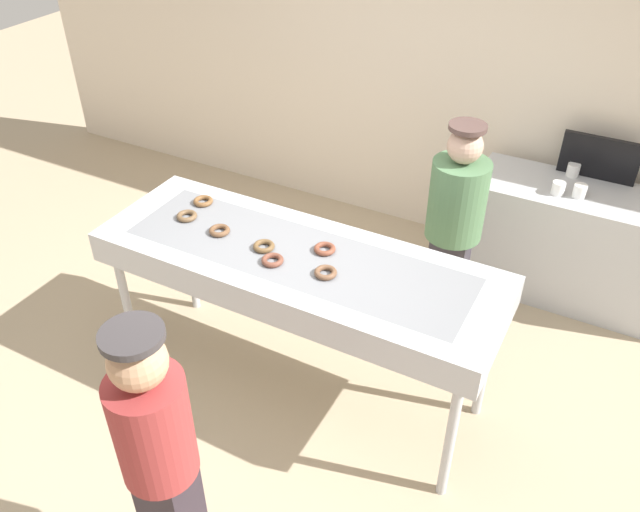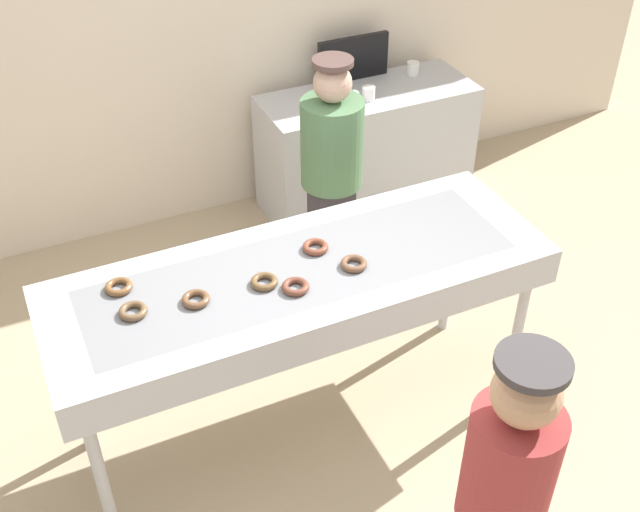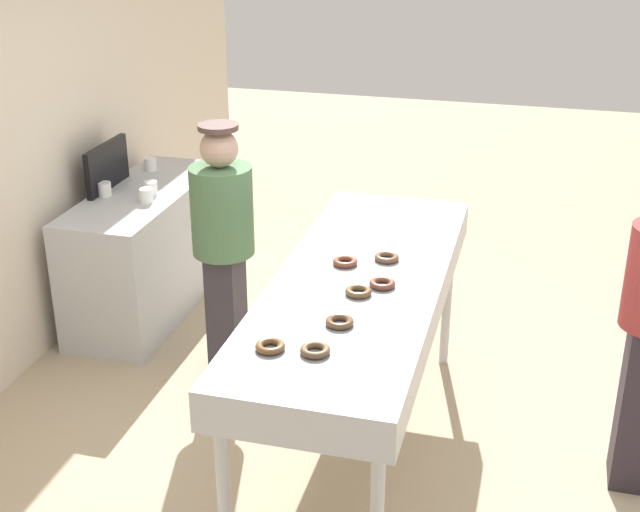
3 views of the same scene
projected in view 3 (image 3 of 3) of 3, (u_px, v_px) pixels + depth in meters
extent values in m
plane|color=tan|center=(356.00, 453.00, 4.69)|extent=(16.00, 16.00, 0.00)
cube|color=#B7BABF|center=(359.00, 294.00, 4.31)|extent=(2.35, 0.80, 0.19)
cube|color=slate|center=(359.00, 284.00, 4.29)|extent=(2.00, 0.56, 0.08)
cylinder|color=#B7BABF|center=(447.00, 301.00, 5.39)|extent=(0.06, 0.06, 0.86)
cylinder|color=#B7BABF|center=(225.00, 508.00, 3.64)|extent=(0.06, 0.06, 0.86)
cylinder|color=#B7BABF|center=(345.00, 290.00, 5.55)|extent=(0.06, 0.06, 0.86)
torus|color=brown|center=(387.00, 257.00, 4.44)|extent=(0.14, 0.14, 0.03)
torus|color=brown|center=(358.00, 291.00, 4.08)|extent=(0.13, 0.13, 0.03)
torus|color=brown|center=(340.00, 322.00, 3.81)|extent=(0.16, 0.16, 0.03)
torus|color=brown|center=(315.00, 350.00, 3.58)|extent=(0.16, 0.16, 0.03)
torus|color=brown|center=(345.00, 262.00, 4.40)|extent=(0.16, 0.16, 0.03)
torus|color=brown|center=(382.00, 284.00, 4.16)|extent=(0.17, 0.17, 0.03)
torus|color=brown|center=(270.00, 346.00, 3.61)|extent=(0.17, 0.17, 0.03)
cube|color=#332F38|center=(227.00, 314.00, 5.29)|extent=(0.24, 0.18, 0.81)
cylinder|color=#4C724C|center=(222.00, 211.00, 5.03)|extent=(0.36, 0.36, 0.52)
sphere|color=tan|center=(219.00, 148.00, 4.88)|extent=(0.22, 0.22, 0.22)
cylinder|color=#4C3834|center=(218.00, 127.00, 4.83)|extent=(0.23, 0.23, 0.03)
cube|color=#2D252D|center=(638.00, 405.00, 4.31)|extent=(0.24, 0.18, 0.89)
cube|color=#B7BABF|center=(147.00, 251.00, 6.09)|extent=(1.52, 0.59, 0.88)
cylinder|color=white|center=(146.00, 195.00, 5.70)|extent=(0.09, 0.09, 0.09)
cylinder|color=white|center=(105.00, 189.00, 5.81)|extent=(0.09, 0.09, 0.09)
cylinder|color=white|center=(150.00, 164.00, 6.31)|extent=(0.09, 0.09, 0.09)
cylinder|color=white|center=(151.00, 188.00, 5.83)|extent=(0.09, 0.09, 0.09)
cube|color=black|center=(107.00, 166.00, 5.91)|extent=(0.53, 0.04, 0.31)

